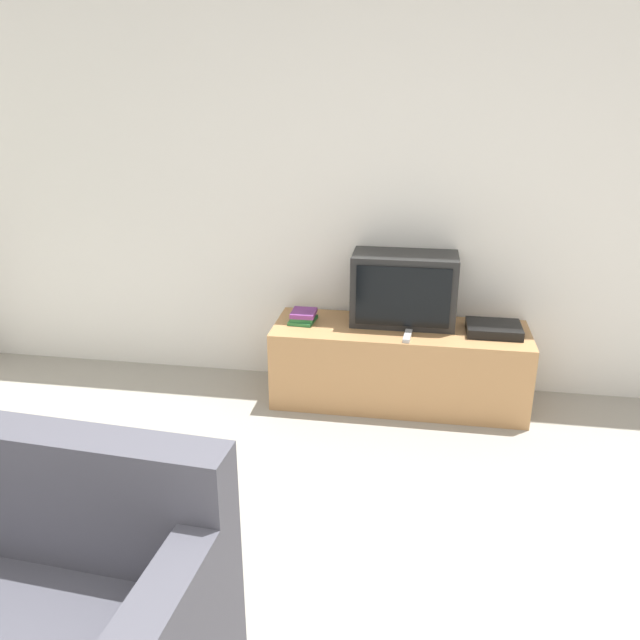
{
  "coord_description": "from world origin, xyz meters",
  "views": [
    {
      "loc": [
        0.2,
        -0.96,
        1.93
      ],
      "look_at": [
        -0.34,
        2.36,
        0.67
      ],
      "focal_mm": 35.0,
      "sensor_mm": 36.0,
      "label": 1
    }
  ],
  "objects_px": {
    "remote_on_stand": "(408,336)",
    "set_top_box": "(494,329)",
    "tv_stand": "(399,365)",
    "book_stack": "(303,316)",
    "television": "(404,289)"
  },
  "relations": [
    {
      "from": "remote_on_stand",
      "to": "tv_stand",
      "type": "bearing_deg",
      "value": 106.55
    },
    {
      "from": "set_top_box",
      "to": "television",
      "type": "bearing_deg",
      "value": 170.27
    },
    {
      "from": "remote_on_stand",
      "to": "set_top_box",
      "type": "relative_size",
      "value": 0.55
    },
    {
      "from": "remote_on_stand",
      "to": "set_top_box",
      "type": "xyz_separation_m",
      "value": [
        0.52,
        0.16,
        0.02
      ]
    },
    {
      "from": "tv_stand",
      "to": "set_top_box",
      "type": "relative_size",
      "value": 4.86
    },
    {
      "from": "tv_stand",
      "to": "remote_on_stand",
      "type": "distance_m",
      "value": 0.31
    },
    {
      "from": "remote_on_stand",
      "to": "television",
      "type": "bearing_deg",
      "value": 99.1
    },
    {
      "from": "remote_on_stand",
      "to": "set_top_box",
      "type": "height_order",
      "value": "set_top_box"
    },
    {
      "from": "tv_stand",
      "to": "remote_on_stand",
      "type": "bearing_deg",
      "value": -73.45
    },
    {
      "from": "book_stack",
      "to": "remote_on_stand",
      "type": "xyz_separation_m",
      "value": [
        0.67,
        -0.17,
        -0.02
      ]
    },
    {
      "from": "book_stack",
      "to": "set_top_box",
      "type": "relative_size",
      "value": 0.63
    },
    {
      "from": "tv_stand",
      "to": "remote_on_stand",
      "type": "relative_size",
      "value": 8.87
    },
    {
      "from": "tv_stand",
      "to": "book_stack",
      "type": "distance_m",
      "value": 0.69
    },
    {
      "from": "tv_stand",
      "to": "remote_on_stand",
      "type": "height_order",
      "value": "remote_on_stand"
    },
    {
      "from": "tv_stand",
      "to": "set_top_box",
      "type": "distance_m",
      "value": 0.63
    }
  ]
}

